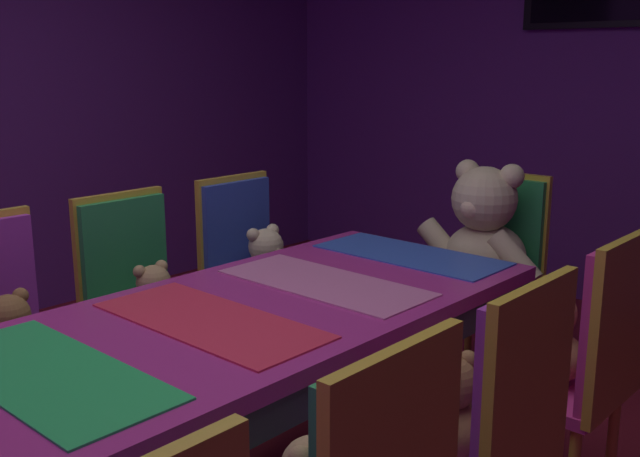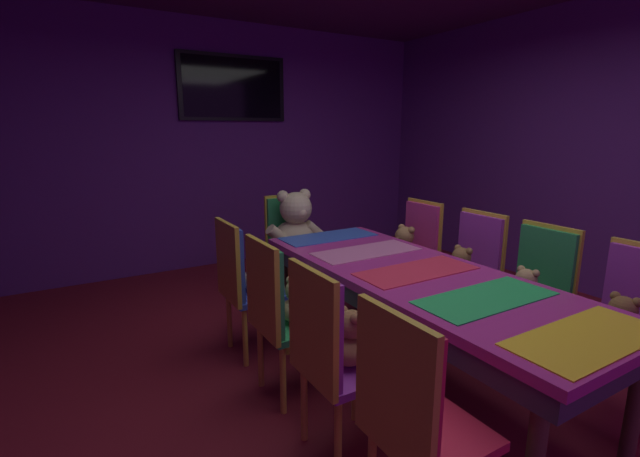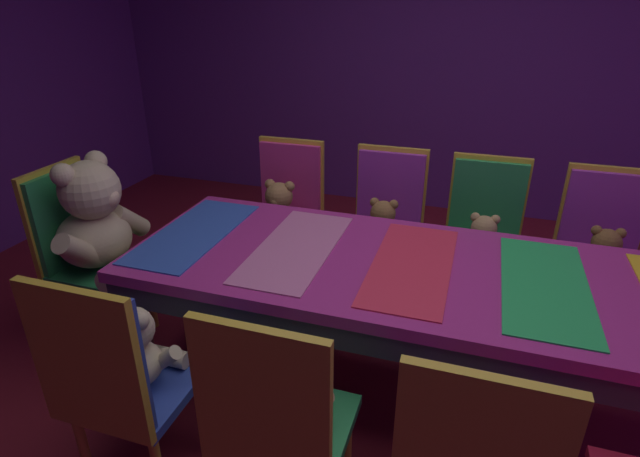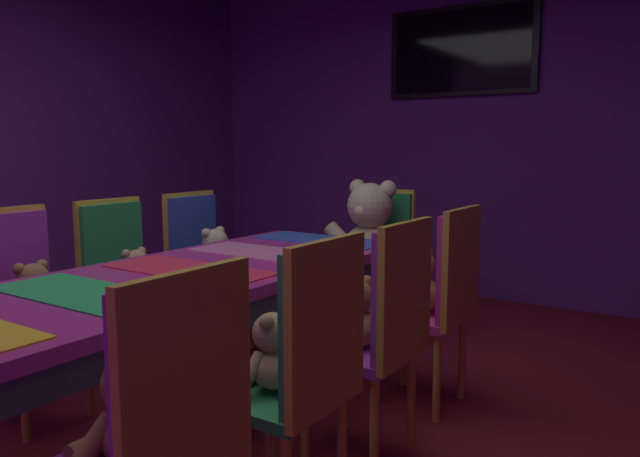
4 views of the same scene
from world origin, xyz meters
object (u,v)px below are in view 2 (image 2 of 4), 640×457
(teddy_right_0, at_px, (620,324))
(teddy_right_3, at_px, (404,247))
(chair_right_1, at_px, (538,284))
(king_teddy_bear, at_px, (296,227))
(chair_left_3, at_px, (240,276))
(wall_tv, at_px, (233,88))
(throne_chair, at_px, (289,236))
(chair_left_1, at_px, (327,346))
(teddy_left_1, at_px, (352,341))
(banquet_table, at_px, (416,285))
(chair_right_2, at_px, (474,263))
(teddy_left_3, at_px, (259,272))
(teddy_right_2, at_px, (460,268))
(teddy_left_2, at_px, (297,303))
(chair_right_3, at_px, (416,245))
(chair_right_0, at_px, (634,315))
(chair_left_2, at_px, (275,305))
(chair_left_0, at_px, (409,408))
(teddy_right_1, at_px, (524,291))

(teddy_right_0, relative_size, teddy_right_3, 0.85)
(chair_right_1, distance_m, king_teddy_bear, 2.04)
(chair_left_3, distance_m, wall_tv, 2.78)
(chair_left_3, height_order, throne_chair, same)
(teddy_right_3, bearing_deg, chair_left_1, 38.05)
(wall_tv, bearing_deg, teddy_left_1, -101.34)
(chair_right_1, xyz_separation_m, king_teddy_bear, (-0.81, 1.87, 0.12))
(teddy_left_1, distance_m, teddy_right_0, 1.45)
(banquet_table, bearing_deg, chair_right_2, 17.32)
(chair_left_1, bearing_deg, throne_chair, 68.02)
(throne_chair, bearing_deg, chair_right_1, 21.81)
(teddy_left_3, xyz_separation_m, teddy_right_2, (1.35, -0.62, -0.01))
(teddy_left_2, distance_m, wall_tv, 3.26)
(chair_right_2, height_order, chair_right_3, same)
(chair_right_0, bearing_deg, chair_right_2, -91.05)
(banquet_table, relative_size, chair_left_1, 2.45)
(teddy_left_1, height_order, chair_right_2, chair_right_2)
(wall_tv, bearing_deg, chair_right_1, -76.49)
(chair_left_2, bearing_deg, chair_right_3, 19.90)
(chair_right_0, distance_m, throne_chair, 2.73)
(teddy_left_2, distance_m, teddy_right_3, 1.47)
(chair_left_2, bearing_deg, throne_chair, 60.77)
(chair_left_1, bearing_deg, teddy_left_3, 82.48)
(teddy_left_1, relative_size, king_teddy_bear, 0.49)
(chair_right_0, height_order, throne_chair, same)
(teddy_left_2, distance_m, chair_right_0, 1.87)
(chair_right_1, xyz_separation_m, throne_chair, (-0.81, 2.03, 0.00))
(chair_right_1, height_order, chair_right_2, same)
(chair_left_1, bearing_deg, banquet_table, 19.63)
(chair_left_0, height_order, king_teddy_bear, king_teddy_bear)
(chair_left_3, relative_size, teddy_right_1, 3.45)
(chair_left_1, bearing_deg, chair_right_2, 18.48)
(chair_left_2, bearing_deg, teddy_left_2, 0.00)
(banquet_table, height_order, wall_tv, wall_tv)
(teddy_left_1, bearing_deg, teddy_left_3, 89.48)
(banquet_table, height_order, chair_left_3, chair_left_3)
(teddy_left_2, bearing_deg, wall_tv, 76.47)
(wall_tv, bearing_deg, chair_left_2, -106.24)
(chair_left_3, xyz_separation_m, teddy_left_3, (0.15, 0.00, -0.00))
(teddy_left_1, bearing_deg, teddy_right_2, 22.05)
(teddy_right_3, bearing_deg, teddy_right_2, 91.22)
(chair_right_3, bearing_deg, banquet_table, 47.06)
(chair_left_0, relative_size, teddy_right_1, 3.45)
(chair_left_3, height_order, chair_right_1, same)
(chair_right_2, distance_m, throne_chair, 1.71)
(chair_left_3, bearing_deg, teddy_right_3, -0.22)
(chair_right_1, bearing_deg, chair_left_1, 0.43)
(teddy_right_0, relative_size, teddy_right_2, 0.99)
(king_teddy_bear, bearing_deg, teddy_right_3, 43.02)
(teddy_left_1, height_order, teddy_right_3, teddy_right_3)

